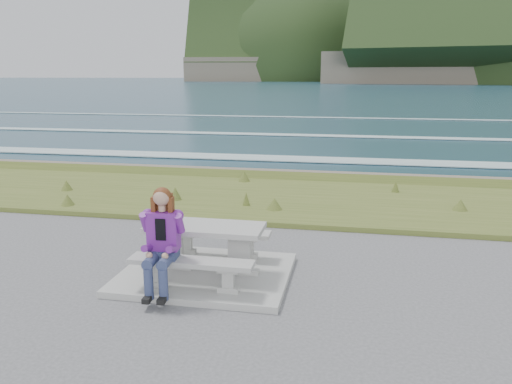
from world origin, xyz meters
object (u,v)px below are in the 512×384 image
bench_landward (191,266)px  seated_woman (161,255)px  picnic_table (205,235)px  bench_seaward (217,236)px

bench_landward → seated_woman: 0.46m
picnic_table → bench_seaward: size_ratio=1.00×
picnic_table → bench_landward: size_ratio=1.00×
bench_landward → picnic_table: bearing=90.0°
bench_seaward → seated_woman: (-0.39, -1.54, 0.19)m
bench_seaward → bench_landward: bearing=-90.0°
picnic_table → seated_woman: 0.93m
seated_woman → bench_landward: bearing=15.7°
bench_landward → seated_woman: (-0.39, -0.14, 0.19)m
bench_landward → seated_woman: size_ratio=1.22×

